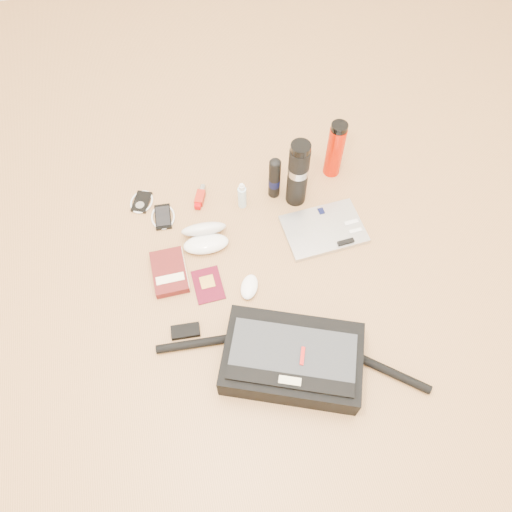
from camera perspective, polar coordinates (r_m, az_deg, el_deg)
The scene contains 14 objects.
ground at distance 1.76m, azimuth 0.91°, elevation -4.35°, with size 4.00×4.00×0.00m, color #A17243.
messenger_bag at distance 1.61m, azimuth 4.06°, elevation -11.65°, with size 0.83×0.42×0.12m.
laptop at distance 1.90m, azimuth 7.78°, elevation 3.03°, with size 0.31×0.22×0.03m.
book at distance 1.81m, azimuth -9.84°, elevation -1.82°, with size 0.12×0.18×0.03m.
passport at distance 1.78m, azimuth -5.51°, elevation -3.29°, with size 0.10×0.14×0.01m.
mouse at distance 1.75m, azimuth -0.77°, elevation -3.55°, with size 0.10×0.12×0.03m.
sunglasses_case at distance 1.85m, azimuth -5.86°, elevation 2.22°, with size 0.17×0.15×0.10m.
ipod at distance 2.02m, azimuth -12.94°, elevation 6.05°, with size 0.11×0.12×0.01m.
phone at distance 1.96m, azimuth -10.58°, elevation 4.43°, with size 0.10×0.12×0.01m.
inhaler at distance 1.98m, azimuth -6.39°, elevation 6.73°, with size 0.06×0.11×0.03m.
spray_bottle at distance 1.92m, azimuth -1.60°, elevation 6.83°, with size 0.04×0.04×0.13m.
aerosol_can at distance 1.92m, azimuth 2.13°, elevation 8.90°, with size 0.05×0.05×0.19m.
thermos_black at distance 1.87m, azimuth 4.82°, elevation 9.36°, with size 0.09×0.09×0.30m.
thermos_red at distance 2.00m, azimuth 9.03°, elevation 11.92°, with size 0.08×0.08×0.26m.
Camera 1 is at (-0.20, -0.76, 1.57)m, focal length 35.00 mm.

